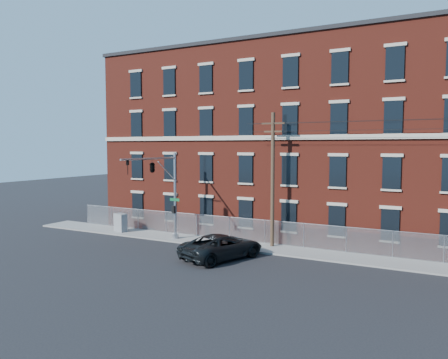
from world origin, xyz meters
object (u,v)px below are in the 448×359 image
utility_pole_near (273,177)px  pickup_truck (222,246)px  traffic_signal_mast (158,176)px  utility_cabinet (121,222)px

utility_pole_near → pickup_truck: bearing=-112.1°
traffic_signal_mast → pickup_truck: (6.14, -1.16, -4.54)m
pickup_truck → utility_cabinet: size_ratio=3.85×
utility_pole_near → utility_cabinet: bearing=-176.3°
traffic_signal_mast → pickup_truck: size_ratio=1.15×
utility_cabinet → pickup_truck: bearing=-0.4°
utility_pole_near → utility_cabinet: (-13.95, -0.91, -4.43)m
utility_pole_near → utility_cabinet: size_ratio=6.34×
traffic_signal_mast → pickup_truck: traffic_signal_mast is taller
traffic_signal_mast → utility_pole_near: utility_pole_near is taller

